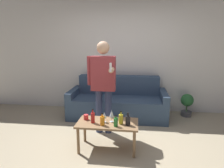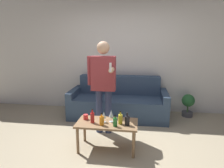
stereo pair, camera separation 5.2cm
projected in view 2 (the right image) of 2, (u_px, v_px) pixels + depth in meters
ground_plane at (112, 153)px, 3.03m from camera, size 16.00×16.00×0.00m
wall_back at (124, 55)px, 4.75m from camera, size 8.00×0.06×2.70m
couch at (118, 102)px, 4.49m from camera, size 2.13×0.88×0.89m
coffee_table at (107, 126)px, 3.08m from camera, size 0.93×0.48×0.45m
bottle_orange at (115, 122)px, 2.91m from camera, size 0.06×0.06×0.17m
bottle_green at (127, 120)px, 2.95m from camera, size 0.07×0.07×0.19m
bottle_dark at (120, 119)px, 2.99m from camera, size 0.07×0.07×0.20m
bottle_yellow at (102, 120)px, 2.95m from camera, size 0.07×0.07×0.19m
bottle_red at (92, 117)px, 3.04m from camera, size 0.06×0.06×0.22m
wine_glass_near at (104, 115)px, 3.05m from camera, size 0.07×0.07×0.17m
wine_glass_far at (111, 114)px, 3.06m from camera, size 0.07×0.07×0.19m
cup_on_table at (86, 117)px, 3.17m from camera, size 0.08×0.08×0.08m
person_standing_front at (103, 81)px, 3.54m from camera, size 0.50×0.43×1.67m
potted_plant at (188, 103)px, 4.47m from camera, size 0.28×0.28×0.51m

